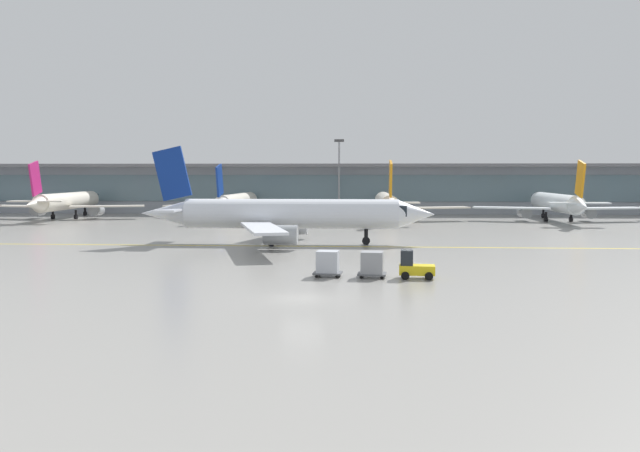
{
  "coord_description": "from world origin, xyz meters",
  "views": [
    {
      "loc": [
        2.79,
        -39.6,
        7.68
      ],
      "look_at": [
        0.3,
        18.75,
        3.0
      ],
      "focal_mm": 36.57,
      "sensor_mm": 36.0,
      "label": 1
    }
  ],
  "objects_px": {
    "baggage_tug": "(414,266)",
    "cargo_dolly_trailing": "(328,263)",
    "gate_airplane_1": "(67,202)",
    "gate_airplane_3": "(386,203)",
    "gate_airplane_2": "(237,202)",
    "cargo_dolly_lead": "(372,263)",
    "taxiing_regional_jet": "(288,215)",
    "gate_airplane_4": "(556,203)",
    "apron_light_mast_1": "(339,174)"
  },
  "relations": [
    {
      "from": "gate_airplane_1",
      "to": "gate_airplane_3",
      "type": "bearing_deg",
      "value": -93.48
    },
    {
      "from": "taxiing_regional_jet",
      "to": "apron_light_mast_1",
      "type": "bearing_deg",
      "value": 85.92
    },
    {
      "from": "gate_airplane_1",
      "to": "cargo_dolly_lead",
      "type": "bearing_deg",
      "value": -141.91
    },
    {
      "from": "gate_airplane_2",
      "to": "cargo_dolly_lead",
      "type": "bearing_deg",
      "value": -157.76
    },
    {
      "from": "taxiing_regional_jet",
      "to": "gate_airplane_4",
      "type": "bearing_deg",
      "value": 43.58
    },
    {
      "from": "gate_airplane_3",
      "to": "baggage_tug",
      "type": "xyz_separation_m",
      "value": [
        -1.44,
        -59.79,
        -2.02
      ]
    },
    {
      "from": "gate_airplane_3",
      "to": "cargo_dolly_lead",
      "type": "relative_size",
      "value": 13.01
    },
    {
      "from": "taxiing_regional_jet",
      "to": "cargo_dolly_trailing",
      "type": "bearing_deg",
      "value": -75.81
    },
    {
      "from": "gate_airplane_2",
      "to": "apron_light_mast_1",
      "type": "bearing_deg",
      "value": -56.76
    },
    {
      "from": "taxiing_regional_jet",
      "to": "cargo_dolly_trailing",
      "type": "height_order",
      "value": "taxiing_regional_jet"
    },
    {
      "from": "taxiing_regional_jet",
      "to": "gate_airplane_3",
      "type": "bearing_deg",
      "value": 72.11
    },
    {
      "from": "baggage_tug",
      "to": "taxiing_regional_jet",
      "type": "bearing_deg",
      "value": 122.1
    },
    {
      "from": "gate_airplane_1",
      "to": "cargo_dolly_lead",
      "type": "xyz_separation_m",
      "value": [
        50.09,
        -62.0,
        -1.86
      ]
    },
    {
      "from": "cargo_dolly_lead",
      "to": "apron_light_mast_1",
      "type": "height_order",
      "value": "apron_light_mast_1"
    },
    {
      "from": "gate_airplane_4",
      "to": "gate_airplane_2",
      "type": "bearing_deg",
      "value": 86.86
    },
    {
      "from": "taxiing_regional_jet",
      "to": "baggage_tug",
      "type": "relative_size",
      "value": 11.88
    },
    {
      "from": "gate_airplane_3",
      "to": "gate_airplane_2",
      "type": "bearing_deg",
      "value": 80.37
    },
    {
      "from": "apron_light_mast_1",
      "to": "gate_airplane_4",
      "type": "bearing_deg",
      "value": -21.94
    },
    {
      "from": "gate_airplane_2",
      "to": "gate_airplane_3",
      "type": "relative_size",
      "value": 0.96
    },
    {
      "from": "gate_airplane_2",
      "to": "cargo_dolly_trailing",
      "type": "height_order",
      "value": "gate_airplane_2"
    },
    {
      "from": "cargo_dolly_lead",
      "to": "gate_airplane_1",
      "type": "bearing_deg",
      "value": 134.64
    },
    {
      "from": "gate_airplane_1",
      "to": "apron_light_mast_1",
      "type": "xyz_separation_m",
      "value": [
        46.64,
        11.79,
        4.82
      ]
    },
    {
      "from": "cargo_dolly_lead",
      "to": "cargo_dolly_trailing",
      "type": "relative_size",
      "value": 1.0
    },
    {
      "from": "baggage_tug",
      "to": "apron_light_mast_1",
      "type": "height_order",
      "value": "apron_light_mast_1"
    },
    {
      "from": "gate_airplane_4",
      "to": "apron_light_mast_1",
      "type": "distance_m",
      "value": 38.69
    },
    {
      "from": "gate_airplane_3",
      "to": "gate_airplane_4",
      "type": "bearing_deg",
      "value": -89.8
    },
    {
      "from": "taxiing_regional_jet",
      "to": "cargo_dolly_trailing",
      "type": "xyz_separation_m",
      "value": [
        5.08,
        -22.43,
        -2.17
      ]
    },
    {
      "from": "baggage_tug",
      "to": "cargo_dolly_trailing",
      "type": "xyz_separation_m",
      "value": [
        -6.37,
        0.64,
        0.16
      ]
    },
    {
      "from": "cargo_dolly_lead",
      "to": "taxiing_regional_jet",
      "type": "bearing_deg",
      "value": 115.91
    },
    {
      "from": "gate_airplane_4",
      "to": "taxiing_regional_jet",
      "type": "height_order",
      "value": "taxiing_regional_jet"
    },
    {
      "from": "gate_airplane_4",
      "to": "cargo_dolly_trailing",
      "type": "height_order",
      "value": "gate_airplane_4"
    },
    {
      "from": "gate_airplane_4",
      "to": "taxiing_regional_jet",
      "type": "bearing_deg",
      "value": 133.84
    },
    {
      "from": "gate_airplane_4",
      "to": "taxiing_regional_jet",
      "type": "xyz_separation_m",
      "value": [
        -40.53,
        -36.68,
        0.31
      ]
    },
    {
      "from": "gate_airplane_2",
      "to": "cargo_dolly_lead",
      "type": "relative_size",
      "value": 12.46
    },
    {
      "from": "taxiing_regional_jet",
      "to": "cargo_dolly_trailing",
      "type": "distance_m",
      "value": 23.1
    },
    {
      "from": "baggage_tug",
      "to": "cargo_dolly_trailing",
      "type": "distance_m",
      "value": 6.41
    },
    {
      "from": "taxiing_regional_jet",
      "to": "cargo_dolly_lead",
      "type": "height_order",
      "value": "taxiing_regional_jet"
    },
    {
      "from": "gate_airplane_3",
      "to": "gate_airplane_4",
      "type": "distance_m",
      "value": 27.65
    },
    {
      "from": "taxiing_regional_jet",
      "to": "apron_light_mast_1",
      "type": "relative_size",
      "value": 2.3
    },
    {
      "from": "gate_airplane_3",
      "to": "cargo_dolly_trailing",
      "type": "bearing_deg",
      "value": 172.76
    },
    {
      "from": "gate_airplane_2",
      "to": "gate_airplane_4",
      "type": "height_order",
      "value": "gate_airplane_4"
    },
    {
      "from": "gate_airplane_3",
      "to": "cargo_dolly_lead",
      "type": "height_order",
      "value": "gate_airplane_3"
    },
    {
      "from": "gate_airplane_1",
      "to": "gate_airplane_3",
      "type": "relative_size",
      "value": 1.0
    },
    {
      "from": "taxiing_regional_jet",
      "to": "baggage_tug",
      "type": "bearing_deg",
      "value": -62.17
    },
    {
      "from": "gate_airplane_2",
      "to": "cargo_dolly_trailing",
      "type": "distance_m",
      "value": 66.07
    },
    {
      "from": "cargo_dolly_trailing",
      "to": "apron_light_mast_1",
      "type": "height_order",
      "value": "apron_light_mast_1"
    },
    {
      "from": "taxiing_regional_jet",
      "to": "apron_light_mast_1",
      "type": "xyz_separation_m",
      "value": [
        4.93,
        51.02,
        4.51
      ]
    },
    {
      "from": "gate_airplane_1",
      "to": "gate_airplane_2",
      "type": "relative_size",
      "value": 1.05
    },
    {
      "from": "gate_airplane_1",
      "to": "gate_airplane_3",
      "type": "xyz_separation_m",
      "value": [
        54.6,
        -2.52,
        0.0
      ]
    },
    {
      "from": "gate_airplane_2",
      "to": "taxiing_regional_jet",
      "type": "distance_m",
      "value": 43.09
    }
  ]
}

